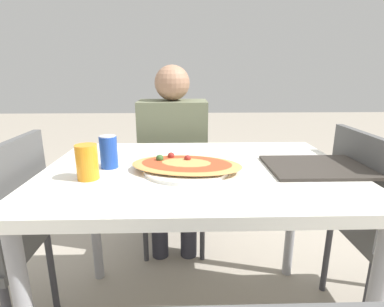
# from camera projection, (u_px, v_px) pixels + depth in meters

# --- Properties ---
(dining_table) EXTENTS (1.17, 0.82, 0.76)m
(dining_table) POSITION_uv_depth(u_px,v_px,m) (197.00, 187.00, 1.18)
(dining_table) COLOR silver
(dining_table) RESTS_ON ground_plane
(chair_far_seated) EXTENTS (0.40, 0.40, 0.88)m
(chair_far_seated) POSITION_uv_depth(u_px,v_px,m) (174.00, 169.00, 1.93)
(chair_far_seated) COLOR #4C4C4C
(chair_far_seated) RESTS_ON ground_plane
(chair_side_right) EXTENTS (0.40, 0.40, 0.88)m
(chair_side_right) POSITION_uv_depth(u_px,v_px,m) (376.00, 219.00, 1.29)
(chair_side_right) COLOR #4C4C4C
(chair_side_right) RESTS_ON ground_plane
(person_seated) EXTENTS (0.39, 0.26, 1.15)m
(person_seated) POSITION_uv_depth(u_px,v_px,m) (173.00, 147.00, 1.77)
(person_seated) COLOR #2D2D38
(person_seated) RESTS_ON ground_plane
(pizza_main) EXTENTS (0.45, 0.32, 0.05)m
(pizza_main) POSITION_uv_depth(u_px,v_px,m) (186.00, 166.00, 1.11)
(pizza_main) COLOR white
(pizza_main) RESTS_ON dining_table
(soda_can) EXTENTS (0.07, 0.07, 0.12)m
(soda_can) POSITION_uv_depth(u_px,v_px,m) (109.00, 152.00, 1.14)
(soda_can) COLOR #1E47B2
(soda_can) RESTS_ON dining_table
(drink_glass) EXTENTS (0.07, 0.07, 0.12)m
(drink_glass) POSITION_uv_depth(u_px,v_px,m) (87.00, 162.00, 1.02)
(drink_glass) COLOR orange
(drink_glass) RESTS_ON dining_table
(serving_tray) EXTENTS (0.37, 0.29, 0.01)m
(serving_tray) POSITION_uv_depth(u_px,v_px,m) (316.00, 167.00, 1.14)
(serving_tray) COLOR #332D28
(serving_tray) RESTS_ON dining_table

